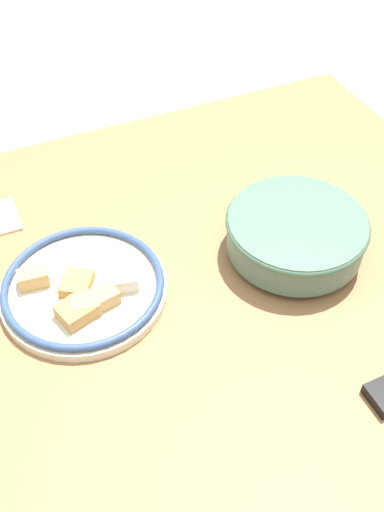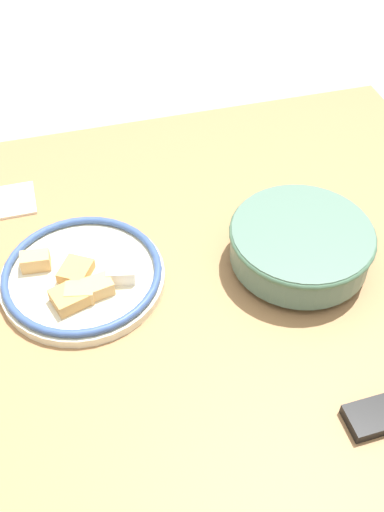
{
  "view_description": "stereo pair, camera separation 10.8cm",
  "coord_description": "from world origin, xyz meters",
  "views": [
    {
      "loc": [
        0.18,
        0.65,
        1.57
      ],
      "look_at": [
        -0.12,
        -0.03,
        0.78
      ],
      "focal_mm": 42.0,
      "sensor_mm": 36.0,
      "label": 1
    },
    {
      "loc": [
        0.08,
        0.69,
        1.57
      ],
      "look_at": [
        -0.12,
        -0.03,
        0.78
      ],
      "focal_mm": 42.0,
      "sensor_mm": 36.0,
      "label": 2
    }
  ],
  "objects": [
    {
      "name": "ground_plane",
      "position": [
        0.0,
        0.0,
        0.0
      ],
      "size": [
        8.0,
        8.0,
        0.0
      ],
      "primitive_type": "plane",
      "color": "#B7A88E"
    },
    {
      "name": "dining_table",
      "position": [
        0.0,
        0.0,
        0.67
      ],
      "size": [
        1.49,
        1.09,
        0.74
      ],
      "color": "olive",
      "rests_on": "ground_plane"
    },
    {
      "name": "noodle_bowl",
      "position": [
        -0.32,
        -0.01,
        0.79
      ],
      "size": [
        0.27,
        0.27,
        0.08
      ],
      "color": "#4C6B5B",
      "rests_on": "dining_table"
    },
    {
      "name": "food_plate",
      "position": [
        0.08,
        -0.06,
        0.76
      ],
      "size": [
        0.3,
        0.3,
        0.05
      ],
      "color": "beige",
      "rests_on": "dining_table"
    }
  ]
}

